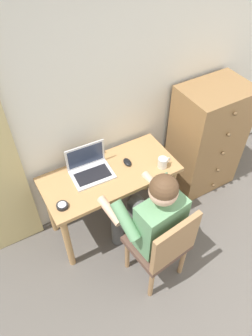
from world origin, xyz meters
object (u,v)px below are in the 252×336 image
at_px(laptop, 90,168).
at_px(person_seated, 149,216).
at_px(chair, 163,245).
at_px(computer_mouse, 127,162).
at_px(dresser, 206,139).
at_px(desk_clock, 62,206).
at_px(coffee_mug, 163,163).
at_px(desk, 110,182).

bearing_deg(laptop, person_seated, -71.20).
xyz_separation_m(chair, computer_mouse, (0.10, 0.72, 0.23)).
height_order(dresser, desk_clock, dresser).
distance_m(desk_clock, coffee_mug, 0.91).
distance_m(laptop, computer_mouse, 0.33).
relative_size(chair, desk_clock, 9.82).
bearing_deg(chair, desk, 97.09).
relative_size(chair, person_seated, 0.74).
bearing_deg(desk_clock, person_seated, -34.68).
bearing_deg(person_seated, dresser, 27.86).
distance_m(dresser, laptop, 1.27).
bearing_deg(laptop, desk, -33.35).
bearing_deg(desk_clock, laptop, 32.97).
bearing_deg(dresser, laptop, 177.90).
distance_m(dresser, computer_mouse, 0.94).
bearing_deg(coffee_mug, chair, -122.60).
distance_m(desk, person_seated, 0.52).
bearing_deg(person_seated, computer_mouse, 77.50).
xyz_separation_m(computer_mouse, desk_clock, (-0.66, -0.16, -0.00)).
bearing_deg(desk, coffee_mug, -20.19).
height_order(desk, desk_clock, desk_clock).
height_order(desk, computer_mouse, computer_mouse).
height_order(chair, computer_mouse, chair).
xyz_separation_m(dresser, person_seated, (-1.05, -0.55, 0.10)).
relative_size(desk, desk_clock, 12.86).
distance_m(computer_mouse, coffee_mug, 0.31).
xyz_separation_m(desk, dresser, (1.11, 0.04, -0.02)).
bearing_deg(desk, desk_clock, -164.62).
bearing_deg(computer_mouse, laptop, 173.25).
distance_m(chair, desk_clock, 0.83).
distance_m(person_seated, laptop, 0.64).
bearing_deg(laptop, computer_mouse, -11.17).
bearing_deg(computer_mouse, person_seated, -98.08).
distance_m(desk, coffee_mug, 0.48).
bearing_deg(chair, person_seated, 95.88).
bearing_deg(dresser, desk_clock, -173.70).
xyz_separation_m(person_seated, desk_clock, (-0.55, 0.38, 0.05)).
bearing_deg(chair, laptop, 105.92).
relative_size(dresser, coffee_mug, 9.68).
relative_size(computer_mouse, desk_clock, 1.11).
bearing_deg(desk_clock, dresser, 6.30).
bearing_deg(dresser, chair, -144.42).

